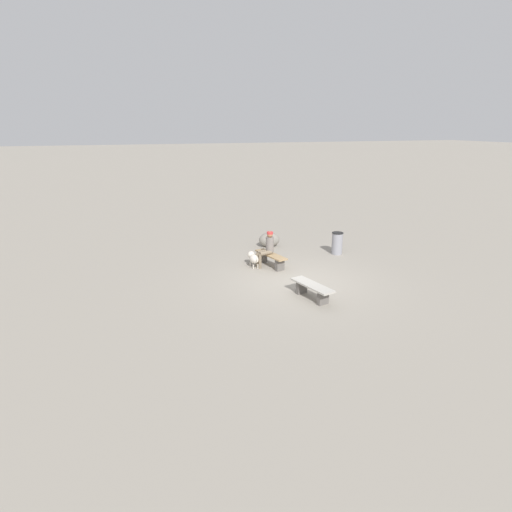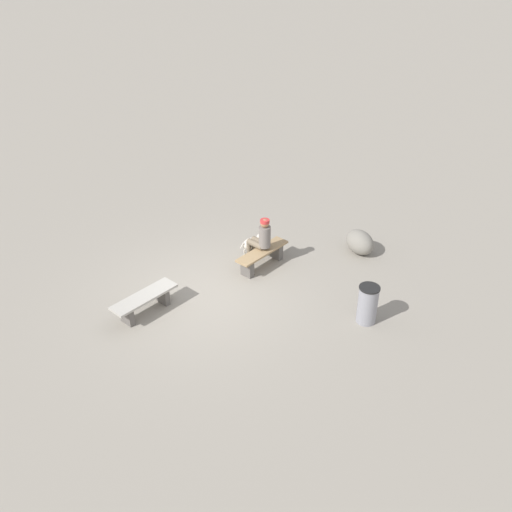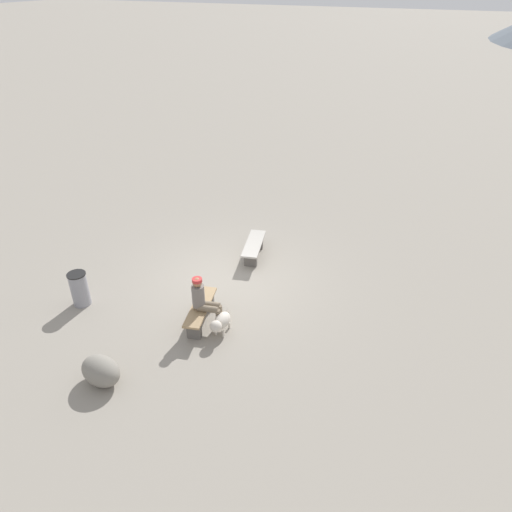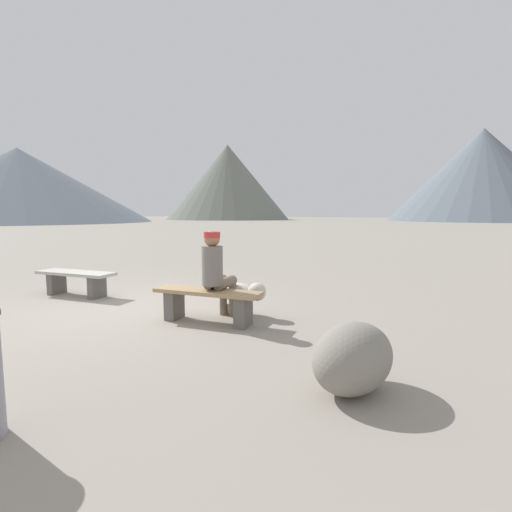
{
  "view_description": "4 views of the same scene",
  "coord_description": "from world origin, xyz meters",
  "px_view_note": "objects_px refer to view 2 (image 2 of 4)",
  "views": [
    {
      "loc": [
        -11.61,
        5.44,
        4.88
      ],
      "look_at": [
        0.96,
        1.08,
        0.71
      ],
      "focal_mm": 29.43,
      "sensor_mm": 36.0,
      "label": 1
    },
    {
      "loc": [
        -4.9,
        -9.09,
        7.35
      ],
      "look_at": [
        1.14,
        -0.36,
        0.81
      ],
      "focal_mm": 38.86,
      "sensor_mm": 36.0,
      "label": 2
    },
    {
      "loc": [
        8.99,
        4.84,
        6.99
      ],
      "look_at": [
        -0.81,
        0.49,
        0.43
      ],
      "focal_mm": 32.92,
      "sensor_mm": 36.0,
      "label": 3
    },
    {
      "loc": [
        5.29,
        -3.68,
        1.53
      ],
      "look_at": [
        1.35,
        1.98,
        0.74
      ],
      "focal_mm": 27.17,
      "sensor_mm": 36.0,
      "label": 4
    }
  ],
  "objects_px": {
    "trash_bin": "(368,304)",
    "boulder": "(360,242)",
    "dog": "(254,242)",
    "bench_left": "(145,301)",
    "bench_right": "(262,256)",
    "seated_person": "(261,238)"
  },
  "relations": [
    {
      "from": "bench_left",
      "to": "dog",
      "type": "relative_size",
      "value": 2.01
    },
    {
      "from": "dog",
      "to": "trash_bin",
      "type": "xyz_separation_m",
      "value": [
        0.39,
        -3.61,
        0.11
      ]
    },
    {
      "from": "bench_right",
      "to": "boulder",
      "type": "xyz_separation_m",
      "value": [
        2.42,
        -0.86,
        -0.01
      ]
    },
    {
      "from": "seated_person",
      "to": "trash_bin",
      "type": "height_order",
      "value": "seated_person"
    },
    {
      "from": "bench_right",
      "to": "dog",
      "type": "xyz_separation_m",
      "value": [
        0.18,
        0.61,
        0.02
      ]
    },
    {
      "from": "bench_right",
      "to": "trash_bin",
      "type": "height_order",
      "value": "trash_bin"
    },
    {
      "from": "bench_right",
      "to": "boulder",
      "type": "bearing_deg",
      "value": -33.11
    },
    {
      "from": "trash_bin",
      "to": "boulder",
      "type": "height_order",
      "value": "trash_bin"
    },
    {
      "from": "bench_left",
      "to": "trash_bin",
      "type": "bearing_deg",
      "value": -51.87
    },
    {
      "from": "bench_right",
      "to": "dog",
      "type": "distance_m",
      "value": 0.64
    },
    {
      "from": "bench_left",
      "to": "bench_right",
      "type": "distance_m",
      "value": 3.14
    },
    {
      "from": "bench_left",
      "to": "dog",
      "type": "distance_m",
      "value": 3.39
    },
    {
      "from": "bench_left",
      "to": "seated_person",
      "type": "distance_m",
      "value": 3.23
    },
    {
      "from": "seated_person",
      "to": "dog",
      "type": "distance_m",
      "value": 0.63
    },
    {
      "from": "dog",
      "to": "trash_bin",
      "type": "distance_m",
      "value": 3.64
    },
    {
      "from": "bench_right",
      "to": "boulder",
      "type": "relative_size",
      "value": 1.83
    },
    {
      "from": "bench_left",
      "to": "bench_right",
      "type": "xyz_separation_m",
      "value": [
        3.14,
        0.07,
        -0.01
      ]
    },
    {
      "from": "bench_left",
      "to": "boulder",
      "type": "xyz_separation_m",
      "value": [
        5.56,
        -0.78,
        -0.01
      ]
    },
    {
      "from": "bench_right",
      "to": "seated_person",
      "type": "distance_m",
      "value": 0.44
    },
    {
      "from": "seated_person",
      "to": "dog",
      "type": "height_order",
      "value": "seated_person"
    },
    {
      "from": "dog",
      "to": "bench_right",
      "type": "bearing_deg",
      "value": -107.34
    },
    {
      "from": "bench_right",
      "to": "dog",
      "type": "relative_size",
      "value": 1.99
    }
  ]
}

